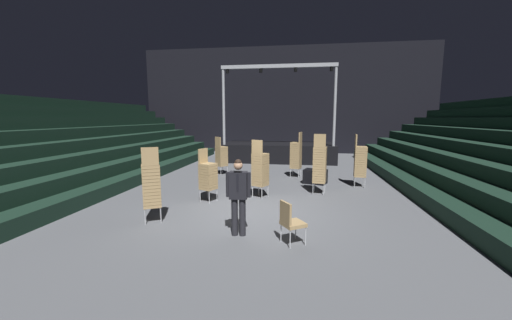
{
  "coord_description": "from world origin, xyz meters",
  "views": [
    {
      "loc": [
        1.31,
        -8.05,
        2.69
      ],
      "look_at": [
        -0.02,
        0.82,
        1.4
      ],
      "focal_mm": 20.71,
      "sensor_mm": 36.0,
      "label": 1
    }
  ],
  "objects_px": {
    "chair_stack_front_left": "(260,169)",
    "chair_stack_front_right": "(151,185)",
    "man_with_tie": "(238,193)",
    "chair_stack_mid_right": "(221,156)",
    "chair_stack_mid_left": "(320,164)",
    "chair_stack_mid_centre": "(296,155)",
    "stage_riser": "(279,151)",
    "chair_stack_rear_left": "(208,175)",
    "loose_chair_near_man": "(290,220)",
    "equipment_road_case": "(315,176)",
    "chair_stack_rear_right": "(360,161)"
  },
  "relations": [
    {
      "from": "chair_stack_rear_left",
      "to": "chair_stack_mid_centre",
      "type": "bearing_deg",
      "value": 171.41
    },
    {
      "from": "man_with_tie",
      "to": "chair_stack_front_left",
      "type": "height_order",
      "value": "chair_stack_front_left"
    },
    {
      "from": "stage_riser",
      "to": "chair_stack_rear_right",
      "type": "relative_size",
      "value": 3.34
    },
    {
      "from": "chair_stack_rear_right",
      "to": "chair_stack_mid_left",
      "type": "bearing_deg",
      "value": -45.41
    },
    {
      "from": "chair_stack_mid_left",
      "to": "chair_stack_mid_right",
      "type": "distance_m",
      "value": 5.33
    },
    {
      "from": "chair_stack_front_left",
      "to": "loose_chair_near_man",
      "type": "height_order",
      "value": "chair_stack_front_left"
    },
    {
      "from": "chair_stack_mid_left",
      "to": "loose_chair_near_man",
      "type": "distance_m",
      "value": 4.56
    },
    {
      "from": "chair_stack_rear_left",
      "to": "stage_riser",
      "type": "bearing_deg",
      "value": -166.33
    },
    {
      "from": "man_with_tie",
      "to": "chair_stack_rear_left",
      "type": "relative_size",
      "value": 1.04
    },
    {
      "from": "chair_stack_mid_right",
      "to": "equipment_road_case",
      "type": "distance_m",
      "value": 4.59
    },
    {
      "from": "chair_stack_front_left",
      "to": "chair_stack_front_right",
      "type": "height_order",
      "value": "same"
    },
    {
      "from": "chair_stack_front_right",
      "to": "chair_stack_mid_left",
      "type": "distance_m",
      "value": 5.71
    },
    {
      "from": "stage_riser",
      "to": "chair_stack_front_right",
      "type": "relative_size",
      "value": 3.49
    },
    {
      "from": "stage_riser",
      "to": "chair_stack_mid_left",
      "type": "height_order",
      "value": "stage_riser"
    },
    {
      "from": "chair_stack_mid_right",
      "to": "chair_stack_front_left",
      "type": "bearing_deg",
      "value": -18.39
    },
    {
      "from": "chair_stack_rear_left",
      "to": "equipment_road_case",
      "type": "distance_m",
      "value": 4.8
    },
    {
      "from": "chair_stack_mid_centre",
      "to": "chair_stack_rear_left",
      "type": "height_order",
      "value": "chair_stack_mid_centre"
    },
    {
      "from": "loose_chair_near_man",
      "to": "chair_stack_front_right",
      "type": "bearing_deg",
      "value": -137.3
    },
    {
      "from": "stage_riser",
      "to": "equipment_road_case",
      "type": "distance_m",
      "value": 6.66
    },
    {
      "from": "chair_stack_front_right",
      "to": "chair_stack_rear_left",
      "type": "height_order",
      "value": "chair_stack_front_right"
    },
    {
      "from": "chair_stack_front_left",
      "to": "chair_stack_mid_left",
      "type": "xyz_separation_m",
      "value": [
        2.02,
        0.78,
        0.08
      ]
    },
    {
      "from": "chair_stack_rear_right",
      "to": "loose_chair_near_man",
      "type": "relative_size",
      "value": 2.17
    },
    {
      "from": "chair_stack_front_left",
      "to": "equipment_road_case",
      "type": "distance_m",
      "value": 3.2
    },
    {
      "from": "chair_stack_front_right",
      "to": "chair_stack_rear_left",
      "type": "relative_size",
      "value": 1.15
    },
    {
      "from": "chair_stack_mid_right",
      "to": "chair_stack_front_right",
      "type": "bearing_deg",
      "value": -51.13
    },
    {
      "from": "chair_stack_front_left",
      "to": "chair_stack_rear_left",
      "type": "relative_size",
      "value": 1.15
    },
    {
      "from": "chair_stack_front_right",
      "to": "chair_stack_mid_centre",
      "type": "relative_size",
      "value": 0.96
    },
    {
      "from": "equipment_road_case",
      "to": "loose_chair_near_man",
      "type": "xyz_separation_m",
      "value": [
        -0.81,
        -6.08,
        0.24
      ]
    },
    {
      "from": "chair_stack_mid_right",
      "to": "chair_stack_rear_right",
      "type": "bearing_deg",
      "value": 23.89
    },
    {
      "from": "man_with_tie",
      "to": "chair_stack_mid_right",
      "type": "xyz_separation_m",
      "value": [
        -2.33,
        7.14,
        -0.11
      ]
    },
    {
      "from": "man_with_tie",
      "to": "chair_stack_mid_centre",
      "type": "height_order",
      "value": "chair_stack_mid_centre"
    },
    {
      "from": "man_with_tie",
      "to": "equipment_road_case",
      "type": "bearing_deg",
      "value": -112.78
    },
    {
      "from": "chair_stack_front_right",
      "to": "chair_stack_mid_centre",
      "type": "xyz_separation_m",
      "value": [
        3.6,
        6.45,
        0.04
      ]
    },
    {
      "from": "chair_stack_front_right",
      "to": "chair_stack_rear_left",
      "type": "bearing_deg",
      "value": 37.62
    },
    {
      "from": "chair_stack_front_right",
      "to": "chair_stack_rear_right",
      "type": "bearing_deg",
      "value": 9.32
    },
    {
      "from": "chair_stack_mid_centre",
      "to": "loose_chair_near_man",
      "type": "bearing_deg",
      "value": -164.93
    },
    {
      "from": "chair_stack_mid_left",
      "to": "chair_stack_mid_centre",
      "type": "distance_m",
      "value": 3.01
    },
    {
      "from": "chair_stack_mid_left",
      "to": "chair_stack_front_right",
      "type": "bearing_deg",
      "value": -131.63
    },
    {
      "from": "stage_riser",
      "to": "chair_stack_mid_centre",
      "type": "relative_size",
      "value": 3.34
    },
    {
      "from": "chair_stack_rear_left",
      "to": "equipment_road_case",
      "type": "xyz_separation_m",
      "value": [
        3.55,
        3.18,
        -0.57
      ]
    },
    {
      "from": "chair_stack_mid_right",
      "to": "loose_chair_near_man",
      "type": "bearing_deg",
      "value": -25.16
    },
    {
      "from": "equipment_road_case",
      "to": "chair_stack_front_right",
      "type": "bearing_deg",
      "value": -130.29
    },
    {
      "from": "chair_stack_mid_centre",
      "to": "chair_stack_rear_right",
      "type": "height_order",
      "value": "same"
    },
    {
      "from": "stage_riser",
      "to": "equipment_road_case",
      "type": "relative_size",
      "value": 7.62
    },
    {
      "from": "man_with_tie",
      "to": "chair_stack_front_right",
      "type": "distance_m",
      "value": 2.47
    },
    {
      "from": "man_with_tie",
      "to": "chair_stack_rear_right",
      "type": "height_order",
      "value": "chair_stack_rear_right"
    },
    {
      "from": "stage_riser",
      "to": "man_with_tie",
      "type": "distance_m",
      "value": 12.14
    },
    {
      "from": "stage_riser",
      "to": "chair_stack_mid_right",
      "type": "bearing_deg",
      "value": -115.5
    },
    {
      "from": "chair_stack_front_right",
      "to": "chair_stack_mid_right",
      "type": "bearing_deg",
      "value": 59.95
    },
    {
      "from": "chair_stack_rear_left",
      "to": "chair_stack_front_right",
      "type": "bearing_deg",
      "value": 0.22
    }
  ]
}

